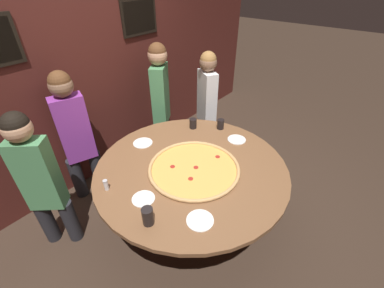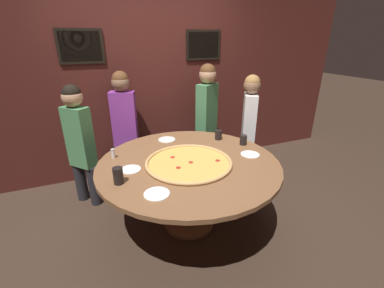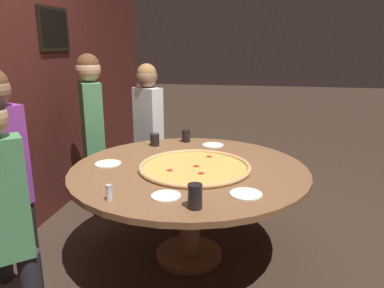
# 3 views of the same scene
# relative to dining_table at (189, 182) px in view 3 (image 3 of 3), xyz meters

# --- Properties ---
(ground_plane) EXTENTS (24.00, 24.00, 0.00)m
(ground_plane) POSITION_rel_dining_table_xyz_m (0.00, 0.00, -0.63)
(ground_plane) COLOR #38281E
(back_wall) EXTENTS (6.40, 0.08, 2.60)m
(back_wall) POSITION_rel_dining_table_xyz_m (0.00, 1.47, 0.68)
(back_wall) COLOR #4C1E19
(back_wall) RESTS_ON ground_plane
(dining_table) EXTENTS (1.75, 1.75, 0.74)m
(dining_table) POSITION_rel_dining_table_xyz_m (0.00, 0.00, 0.00)
(dining_table) COLOR brown
(dining_table) RESTS_ON ground_plane
(giant_pizza) EXTENTS (0.82, 0.82, 0.03)m
(giant_pizza) POSITION_rel_dining_table_xyz_m (-0.02, -0.05, 0.13)
(giant_pizza) COLOR #E5A84C
(giant_pizza) RESTS_ON dining_table
(drink_cup_front_edge) EXTENTS (0.08, 0.08, 0.14)m
(drink_cup_front_edge) POSITION_rel_dining_table_xyz_m (-0.68, -0.16, 0.18)
(drink_cup_front_edge) COLOR black
(drink_cup_front_edge) RESTS_ON dining_table
(drink_cup_beside_pizza) EXTENTS (0.08, 0.08, 0.11)m
(drink_cup_beside_pizza) POSITION_rel_dining_table_xyz_m (0.72, 0.16, 0.17)
(drink_cup_beside_pizza) COLOR black
(drink_cup_beside_pizza) RESTS_ON dining_table
(drink_cup_centre_back) EXTENTS (0.08, 0.08, 0.11)m
(drink_cup_centre_back) POSITION_rel_dining_table_xyz_m (0.54, 0.41, 0.17)
(drink_cup_centre_back) COLOR black
(drink_cup_centre_back) RESTS_ON dining_table
(white_plate_beside_cup) EXTENTS (0.18, 0.18, 0.01)m
(white_plate_beside_cup) POSITION_rel_dining_table_xyz_m (-0.55, 0.04, 0.12)
(white_plate_beside_cup) COLOR white
(white_plate_beside_cup) RESTS_ON dining_table
(white_plate_near_front) EXTENTS (0.20, 0.20, 0.01)m
(white_plate_near_front) POSITION_rel_dining_table_xyz_m (-0.43, -0.43, 0.12)
(white_plate_near_front) COLOR white
(white_plate_near_front) RESTS_ON dining_table
(white_plate_far_back) EXTENTS (0.20, 0.20, 0.01)m
(white_plate_far_back) POSITION_rel_dining_table_xyz_m (-0.03, 0.62, 0.12)
(white_plate_far_back) COLOR white
(white_plate_far_back) RESTS_ON dining_table
(white_plate_right_side) EXTENTS (0.19, 0.19, 0.01)m
(white_plate_right_side) POSITION_rel_dining_table_xyz_m (0.63, -0.10, 0.12)
(white_plate_right_side) COLOR white
(white_plate_right_side) RESTS_ON dining_table
(condiment_shaker) EXTENTS (0.04, 0.04, 0.10)m
(condiment_shaker) POSITION_rel_dining_table_xyz_m (-0.66, 0.35, 0.16)
(condiment_shaker) COLOR silver
(condiment_shaker) RESTS_ON dining_table
(diner_far_right) EXTENTS (0.40, 0.33, 1.54)m
(diner_far_right) POSITION_rel_dining_table_xyz_m (0.70, 1.07, 0.25)
(diner_far_right) COLOR #232328
(diner_far_right) RESTS_ON ground_plane
(diner_side_right) EXTENTS (0.39, 0.25, 1.48)m
(diner_side_right) POSITION_rel_dining_table_xyz_m (-0.41, 1.21, 0.21)
(diner_side_right) COLOR #232328
(diner_side_right) RESTS_ON ground_plane
(diner_far_left) EXTENTS (0.29, 0.37, 1.43)m
(diner_far_left) POSITION_rel_dining_table_xyz_m (1.11, 0.64, 0.18)
(diner_far_left) COLOR #232328
(diner_far_left) RESTS_ON ground_plane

